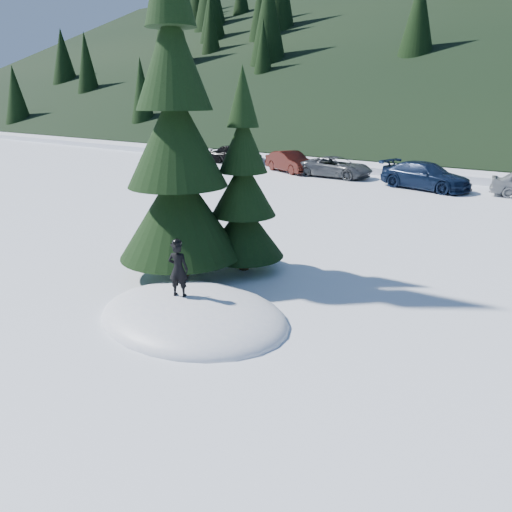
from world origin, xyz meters
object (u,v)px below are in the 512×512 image
Objects in this scene: spruce_tall at (177,150)px; child_skier at (178,269)px; car_3 at (426,176)px; car_1 at (290,162)px; car_0 at (236,154)px; spruce_short at (243,195)px; car_2 at (336,167)px.

spruce_tall is 7.16× the size of child_skier.
spruce_tall is at bearing -169.46° from car_3.
car_0 is at bearing 100.56° from car_1.
car_3 is at bearing 89.02° from spruce_tall.
car_3 is at bearing 92.55° from spruce_short.
car_1 reaches higher than car_2.
car_2 is at bearing 111.18° from spruce_short.
spruce_short reaches higher than car_0.
child_skier is 0.25× the size of car_3.
spruce_short is 1.33× the size of car_0.
car_3 is at bearing -73.29° from car_1.
spruce_tall is at bearing -131.55° from car_1.
car_3 is at bearing -108.42° from child_skier.
spruce_short reaches higher than car_3.
car_0 is at bearing 81.57° from car_2.
child_skier is 19.17m from car_3.
child_skier is at bearing -147.43° from car_0.
car_1 is (5.57, -1.17, -0.02)m from car_0.
car_1 is at bearing 120.53° from spruce_short.
car_0 is (-16.33, 21.18, -0.39)m from child_skier.
spruce_tall reaches higher than car_3.
spruce_tall is 3.48m from child_skier.
car_2 is at bearing 106.80° from spruce_tall.
child_skier is 26.75m from car_0.
child_skier reaches higher than car_3.
car_1 is at bearing 87.74° from car_2.
spruce_short is 17.88m from car_2.
car_1 is at bearing 95.85° from car_3.
car_3 is (0.30, 17.22, -2.62)m from spruce_tall.
spruce_tall is 1.96× the size of car_2.
car_0 is 14.88m from car_3.
car_2 is at bearing -103.18° from car_0.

